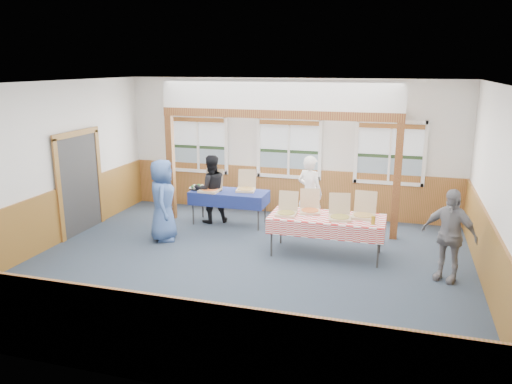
% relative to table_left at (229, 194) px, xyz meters
% --- Properties ---
extents(floor, '(8.00, 8.00, 0.00)m').
position_rel_table_left_xyz_m(floor, '(1.08, -2.27, -0.70)').
color(floor, '#2C3748').
rests_on(floor, ground).
extents(ceiling, '(8.00, 8.00, 0.00)m').
position_rel_table_left_xyz_m(ceiling, '(1.08, -2.27, 2.50)').
color(ceiling, white).
rests_on(ceiling, wall_back).
extents(wall_back, '(8.00, 0.00, 8.00)m').
position_rel_table_left_xyz_m(wall_back, '(1.08, 1.23, 0.90)').
color(wall_back, silver).
rests_on(wall_back, floor).
extents(wall_front, '(8.00, 0.00, 8.00)m').
position_rel_table_left_xyz_m(wall_front, '(1.08, -5.77, 0.90)').
color(wall_front, silver).
rests_on(wall_front, floor).
extents(wall_left, '(0.00, 8.00, 8.00)m').
position_rel_table_left_xyz_m(wall_left, '(-2.92, -2.27, 0.90)').
color(wall_left, silver).
rests_on(wall_left, floor).
extents(wall_right, '(0.00, 8.00, 8.00)m').
position_rel_table_left_xyz_m(wall_right, '(5.08, -2.27, 0.90)').
color(wall_right, silver).
rests_on(wall_right, floor).
extents(wainscot_back, '(7.98, 0.05, 1.10)m').
position_rel_table_left_xyz_m(wainscot_back, '(1.08, 1.20, -0.15)').
color(wainscot_back, brown).
rests_on(wainscot_back, floor).
extents(wainscot_front, '(7.98, 0.05, 1.10)m').
position_rel_table_left_xyz_m(wainscot_front, '(1.08, -5.75, -0.15)').
color(wainscot_front, brown).
rests_on(wainscot_front, floor).
extents(wainscot_left, '(0.05, 6.98, 1.10)m').
position_rel_table_left_xyz_m(wainscot_left, '(-2.89, -2.27, -0.15)').
color(wainscot_left, brown).
rests_on(wainscot_left, floor).
extents(wainscot_right, '(0.05, 6.98, 1.10)m').
position_rel_table_left_xyz_m(wainscot_right, '(5.06, -2.27, -0.15)').
color(wainscot_right, brown).
rests_on(wainscot_right, floor).
extents(cased_opening, '(0.06, 1.30, 2.10)m').
position_rel_table_left_xyz_m(cased_opening, '(-2.88, -1.37, 0.35)').
color(cased_opening, '#2F2F2F').
rests_on(cased_opening, wall_left).
extents(window_left, '(1.56, 0.10, 1.46)m').
position_rel_table_left_xyz_m(window_left, '(-1.22, 1.19, 0.98)').
color(window_left, white).
rests_on(window_left, wall_back).
extents(window_mid, '(1.56, 0.10, 1.46)m').
position_rel_table_left_xyz_m(window_mid, '(1.08, 1.19, 0.98)').
color(window_mid, white).
rests_on(window_mid, wall_back).
extents(window_right, '(1.56, 0.10, 1.46)m').
position_rel_table_left_xyz_m(window_right, '(3.38, 1.19, 0.98)').
color(window_right, white).
rests_on(window_right, wall_back).
extents(post_left, '(0.15, 0.15, 2.40)m').
position_rel_table_left_xyz_m(post_left, '(-1.42, 0.03, 0.50)').
color(post_left, '#5D2714').
rests_on(post_left, floor).
extents(post_right, '(0.15, 0.15, 2.40)m').
position_rel_table_left_xyz_m(post_right, '(3.58, 0.03, 0.50)').
color(post_right, '#5D2714').
rests_on(post_right, floor).
extents(cross_beam, '(5.15, 0.18, 0.18)m').
position_rel_table_left_xyz_m(cross_beam, '(1.08, 0.03, 1.79)').
color(cross_beam, '#5D2714').
rests_on(cross_beam, post_left).
extents(table_left, '(1.74, 0.84, 0.76)m').
position_rel_table_left_xyz_m(table_left, '(0.00, 0.00, 0.00)').
color(table_left, '#2F2F2F').
rests_on(table_left, floor).
extents(table_right, '(2.17, 1.05, 0.76)m').
position_rel_table_left_xyz_m(table_right, '(2.38, -1.28, 0.01)').
color(table_right, '#2F2F2F').
rests_on(table_right, floor).
extents(pizza_box_a, '(0.45, 0.54, 0.46)m').
position_rel_table_left_xyz_m(pizza_box_a, '(-0.40, -0.11, 0.13)').
color(pizza_box_a, tan).
rests_on(pizza_box_a, table_left).
extents(pizza_box_b, '(0.48, 0.55, 0.44)m').
position_rel_table_left_xyz_m(pizza_box_b, '(0.34, 0.16, 0.13)').
color(pizza_box_b, tan).
rests_on(pizza_box_b, table_left).
extents(pizza_box_c, '(0.39, 0.47, 0.41)m').
position_rel_table_left_xyz_m(pizza_box_c, '(1.63, -1.38, 0.13)').
color(pizza_box_c, tan).
rests_on(pizza_box_c, table_right).
extents(pizza_box_d, '(0.46, 0.53, 0.41)m').
position_rel_table_left_xyz_m(pizza_box_d, '(2.03, -1.09, 0.13)').
color(pizza_box_d, tan).
rests_on(pizza_box_d, table_right).
extents(pizza_box_e, '(0.47, 0.54, 0.43)m').
position_rel_table_left_xyz_m(pizza_box_e, '(2.63, -1.36, 0.13)').
color(pizza_box_e, tan).
rests_on(pizza_box_e, table_right).
extents(pizza_box_f, '(0.43, 0.52, 0.45)m').
position_rel_table_left_xyz_m(pizza_box_f, '(3.04, -1.14, 0.13)').
color(pizza_box_f, tan).
rests_on(pizza_box_f, table_right).
extents(veggie_tray, '(0.40, 0.40, 0.09)m').
position_rel_table_left_xyz_m(veggie_tray, '(-0.75, 0.00, 0.09)').
color(veggie_tray, black).
rests_on(veggie_tray, table_left).
extents(drink_glass, '(0.07, 0.07, 0.15)m').
position_rel_table_left_xyz_m(drink_glass, '(3.23, -1.53, 0.14)').
color(drink_glass, '#A17D1A').
rests_on(drink_glass, table_right).
extents(woman_white, '(0.70, 0.60, 1.63)m').
position_rel_table_left_xyz_m(woman_white, '(1.79, 0.15, 0.12)').
color(woman_white, white).
rests_on(woman_white, floor).
extents(woman_black, '(0.95, 0.90, 1.55)m').
position_rel_table_left_xyz_m(woman_black, '(-0.44, 0.01, 0.08)').
color(woman_black, black).
rests_on(woman_black, floor).
extents(man_blue, '(0.79, 0.96, 1.67)m').
position_rel_table_left_xyz_m(man_blue, '(-0.94, -1.37, 0.14)').
color(man_blue, '#3E5D9B').
rests_on(man_blue, floor).
extents(person_grey, '(0.99, 0.73, 1.57)m').
position_rel_table_left_xyz_m(person_grey, '(4.47, -1.84, 0.09)').
color(person_grey, gray).
rests_on(person_grey, floor).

